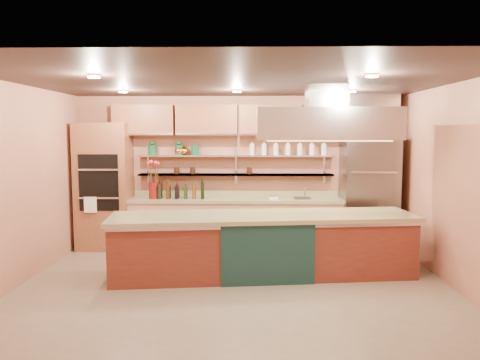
{
  "coord_description": "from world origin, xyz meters",
  "views": [
    {
      "loc": [
        0.2,
        -6.26,
        2.13
      ],
      "look_at": [
        0.06,
        1.0,
        1.39
      ],
      "focal_mm": 35.0,
      "sensor_mm": 36.0,
      "label": 1
    }
  ],
  "objects_px": {
    "refrigerator": "(368,193)",
    "kitchen_scale": "(273,196)",
    "island": "(263,245)",
    "flower_vase": "(154,190)",
    "green_canister": "(195,150)",
    "copper_kettle": "(184,151)"
  },
  "relations": [
    {
      "from": "island",
      "to": "green_canister",
      "type": "bearing_deg",
      "value": 117.3
    },
    {
      "from": "island",
      "to": "copper_kettle",
      "type": "bearing_deg",
      "value": 121.79
    },
    {
      "from": "refrigerator",
      "to": "copper_kettle",
      "type": "height_order",
      "value": "refrigerator"
    },
    {
      "from": "kitchen_scale",
      "to": "refrigerator",
      "type": "bearing_deg",
      "value": -16.96
    },
    {
      "from": "kitchen_scale",
      "to": "green_canister",
      "type": "xyz_separation_m",
      "value": [
        -1.44,
        0.22,
        0.83
      ]
    },
    {
      "from": "refrigerator",
      "to": "kitchen_scale",
      "type": "distance_m",
      "value": 1.71
    },
    {
      "from": "kitchen_scale",
      "to": "copper_kettle",
      "type": "relative_size",
      "value": 0.84
    },
    {
      "from": "island",
      "to": "kitchen_scale",
      "type": "relative_size",
      "value": 27.76
    },
    {
      "from": "kitchen_scale",
      "to": "copper_kettle",
      "type": "distance_m",
      "value": 1.86
    },
    {
      "from": "kitchen_scale",
      "to": "green_canister",
      "type": "distance_m",
      "value": 1.68
    },
    {
      "from": "kitchen_scale",
      "to": "green_canister",
      "type": "height_order",
      "value": "green_canister"
    },
    {
      "from": "copper_kettle",
      "to": "island",
      "type": "bearing_deg",
      "value": -51.51
    },
    {
      "from": "refrigerator",
      "to": "flower_vase",
      "type": "relative_size",
      "value": 7.09
    },
    {
      "from": "refrigerator",
      "to": "flower_vase",
      "type": "height_order",
      "value": "refrigerator"
    },
    {
      "from": "flower_vase",
      "to": "kitchen_scale",
      "type": "xyz_separation_m",
      "value": [
        2.18,
        0.0,
        -0.1
      ]
    },
    {
      "from": "kitchen_scale",
      "to": "green_canister",
      "type": "relative_size",
      "value": 0.89
    },
    {
      "from": "island",
      "to": "kitchen_scale",
      "type": "xyz_separation_m",
      "value": [
        0.23,
        1.57,
        0.51
      ]
    },
    {
      "from": "island",
      "to": "flower_vase",
      "type": "relative_size",
      "value": 14.87
    },
    {
      "from": "refrigerator",
      "to": "kitchen_scale",
      "type": "relative_size",
      "value": 13.23
    },
    {
      "from": "island",
      "to": "copper_kettle",
      "type": "relative_size",
      "value": 23.3
    },
    {
      "from": "flower_vase",
      "to": "green_canister",
      "type": "height_order",
      "value": "green_canister"
    },
    {
      "from": "flower_vase",
      "to": "copper_kettle",
      "type": "distance_m",
      "value": 0.91
    }
  ]
}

